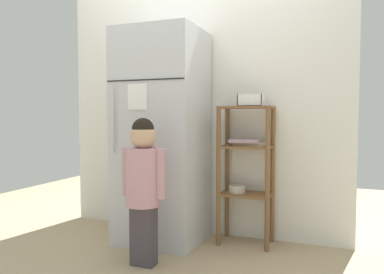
{
  "coord_description": "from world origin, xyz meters",
  "views": [
    {
      "loc": [
        1.13,
        -2.73,
        1.02
      ],
      "look_at": [
        0.06,
        0.02,
        0.86
      ],
      "focal_mm": 34.89,
      "sensor_mm": 36.0,
      "label": 1
    }
  ],
  "objects_px": {
    "refrigerator": "(162,136)",
    "pantry_shelf_unit": "(246,162)",
    "fruit_bin": "(251,102)",
    "child_standing": "(143,177)"
  },
  "relations": [
    {
      "from": "refrigerator",
      "to": "fruit_bin",
      "type": "distance_m",
      "value": 0.77
    },
    {
      "from": "refrigerator",
      "to": "pantry_shelf_unit",
      "type": "height_order",
      "value": "refrigerator"
    },
    {
      "from": "child_standing",
      "to": "pantry_shelf_unit",
      "type": "height_order",
      "value": "pantry_shelf_unit"
    },
    {
      "from": "fruit_bin",
      "to": "refrigerator",
      "type": "bearing_deg",
      "value": -167.43
    },
    {
      "from": "child_standing",
      "to": "fruit_bin",
      "type": "xyz_separation_m",
      "value": [
        0.59,
        0.68,
        0.53
      ]
    },
    {
      "from": "child_standing",
      "to": "pantry_shelf_unit",
      "type": "distance_m",
      "value": 0.88
    },
    {
      "from": "pantry_shelf_unit",
      "to": "fruit_bin",
      "type": "height_order",
      "value": "fruit_bin"
    },
    {
      "from": "refrigerator",
      "to": "fruit_bin",
      "type": "bearing_deg",
      "value": 12.57
    },
    {
      "from": "child_standing",
      "to": "fruit_bin",
      "type": "height_order",
      "value": "fruit_bin"
    },
    {
      "from": "refrigerator",
      "to": "child_standing",
      "type": "distance_m",
      "value": 0.59
    }
  ]
}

